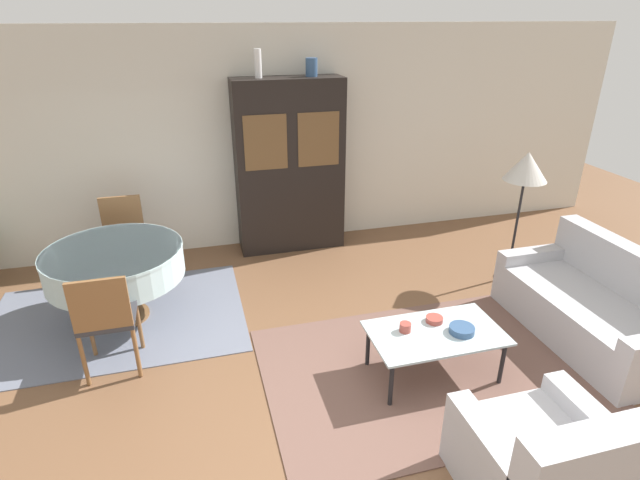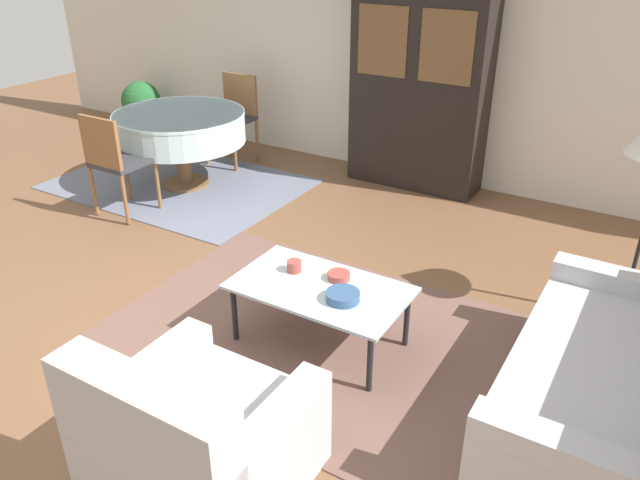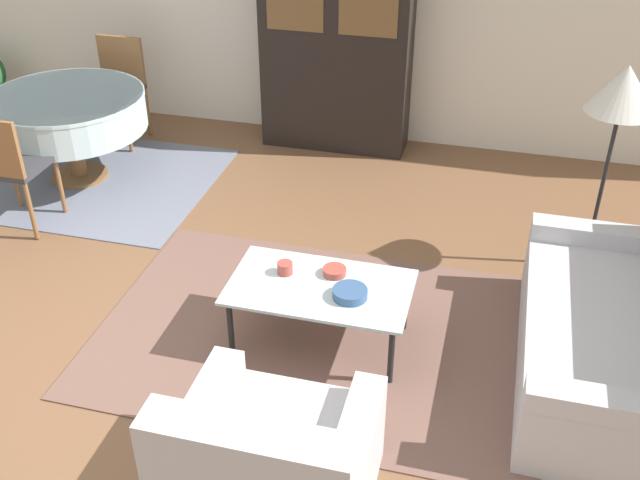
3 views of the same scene
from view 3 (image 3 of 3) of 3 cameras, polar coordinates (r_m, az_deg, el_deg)
The scene contains 14 objects.
ground_plane at distance 4.63m, azimuth -13.14°, elevation -9.60°, with size 14.00×14.00×0.00m, color brown.
area_rug at distance 4.76m, azimuth -0.15°, elevation -7.21°, with size 2.74×1.90×0.01m.
dining_rug at distance 6.89m, azimuth -18.38°, elevation 4.56°, with size 2.47×1.73×0.01m.
couch at distance 4.59m, azimuth 21.58°, elevation -6.88°, with size 0.89×1.74×0.87m.
armchair at distance 3.60m, azimuth -3.77°, elevation -17.03°, with size 0.89×0.86×0.84m.
coffee_table at distance 4.47m, azimuth 0.00°, elevation -3.91°, with size 1.09×0.63×0.42m.
display_cabinet at distance 6.81m, azimuth 1.29°, elevation 15.55°, with size 1.32×0.43×2.13m.
dining_table at distance 6.63m, azimuth -18.67°, elevation 9.22°, with size 1.29×1.29×0.75m.
dining_chair_near at distance 6.01m, azimuth -22.71°, elevation 5.43°, with size 0.44×0.44×0.95m.
dining_chair_far at distance 7.32m, azimuth -15.14°, elevation 11.52°, with size 0.44×0.44×0.95m.
floor_lamp at distance 5.16m, azimuth 22.08°, elevation 10.14°, with size 0.45×0.45×1.48m.
cup at distance 4.54m, azimuth -2.69°, elevation -2.14°, with size 0.09×0.09×0.08m.
bowl at distance 4.35m, azimuth 2.30°, elevation -4.08°, with size 0.20×0.20×0.06m.
bowl_small at distance 4.54m, azimuth 1.11°, elevation -2.40°, with size 0.14×0.14×0.04m.
Camera 3 is at (1.85, -2.97, 3.04)m, focal length 42.00 mm.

